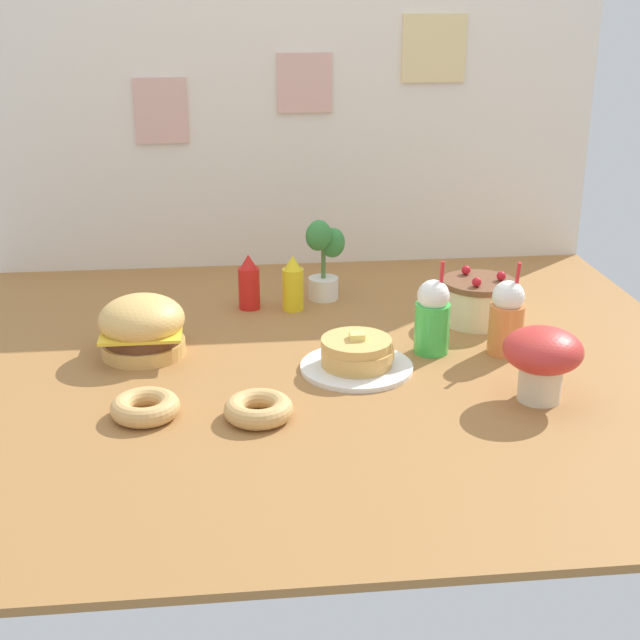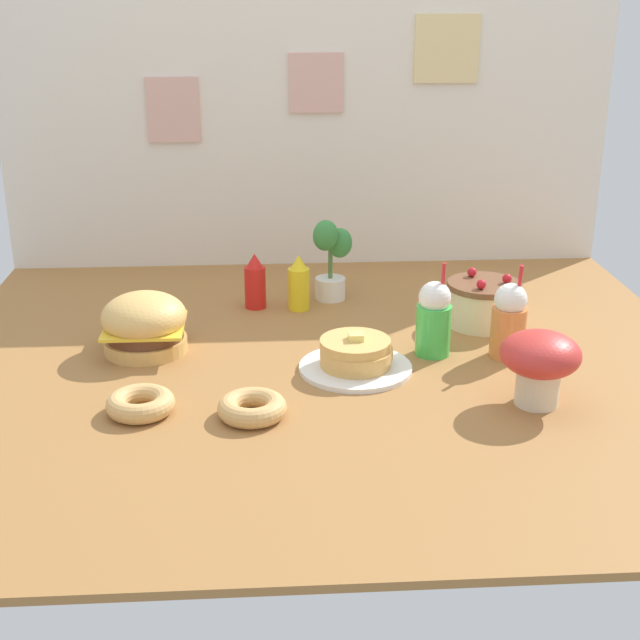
% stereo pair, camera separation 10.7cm
% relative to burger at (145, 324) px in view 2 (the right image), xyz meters
% --- Properties ---
extents(ground_plane, '(2.28, 2.02, 0.02)m').
position_rel_burger_xyz_m(ground_plane, '(0.53, -0.13, -0.10)').
color(ground_plane, '#9E6B38').
extents(back_wall, '(2.28, 0.04, 1.08)m').
position_rel_burger_xyz_m(back_wall, '(0.53, 0.87, 0.46)').
color(back_wall, silver).
rests_on(back_wall, ground_plane).
extents(burger, '(0.25, 0.25, 0.18)m').
position_rel_burger_xyz_m(burger, '(0.00, 0.00, 0.00)').
color(burger, '#DBA859').
rests_on(burger, ground_plane).
extents(pancake_stack, '(0.32, 0.32, 0.11)m').
position_rel_burger_xyz_m(pancake_stack, '(0.61, -0.18, -0.05)').
color(pancake_stack, white).
rests_on(pancake_stack, ground_plane).
extents(layer_cake, '(0.24, 0.24, 0.17)m').
position_rel_burger_xyz_m(layer_cake, '(1.06, 0.16, -0.01)').
color(layer_cake, beige).
rests_on(layer_cake, ground_plane).
extents(ketchup_bottle, '(0.07, 0.07, 0.19)m').
position_rel_burger_xyz_m(ketchup_bottle, '(0.33, 0.37, 0.00)').
color(ketchup_bottle, red).
rests_on(ketchup_bottle, ground_plane).
extents(mustard_bottle, '(0.07, 0.07, 0.19)m').
position_rel_burger_xyz_m(mustard_bottle, '(0.47, 0.34, 0.00)').
color(mustard_bottle, yellow).
rests_on(mustard_bottle, ground_plane).
extents(cream_soda_cup, '(0.10, 0.10, 0.29)m').
position_rel_burger_xyz_m(cream_soda_cup, '(0.85, -0.08, 0.03)').
color(cream_soda_cup, green).
rests_on(cream_soda_cup, ground_plane).
extents(orange_float_cup, '(0.10, 0.10, 0.29)m').
position_rel_burger_xyz_m(orange_float_cup, '(1.07, -0.11, 0.03)').
color(orange_float_cup, orange).
rests_on(orange_float_cup, ground_plane).
extents(donut_pink_glaze, '(0.18, 0.18, 0.05)m').
position_rel_burger_xyz_m(donut_pink_glaze, '(0.04, -0.41, -0.06)').
color(donut_pink_glaze, tan).
rests_on(donut_pink_glaze, ground_plane).
extents(donut_chocolate, '(0.18, 0.18, 0.05)m').
position_rel_burger_xyz_m(donut_chocolate, '(0.32, -0.46, -0.06)').
color(donut_chocolate, tan).
rests_on(donut_chocolate, ground_plane).
extents(potted_plant, '(0.14, 0.11, 0.29)m').
position_rel_burger_xyz_m(potted_plant, '(0.59, 0.44, 0.07)').
color(potted_plant, white).
rests_on(potted_plant, ground_plane).
extents(mushroom_stool, '(0.21, 0.21, 0.20)m').
position_rel_burger_xyz_m(mushroom_stool, '(1.07, -0.43, 0.04)').
color(mushroom_stool, beige).
rests_on(mushroom_stool, ground_plane).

